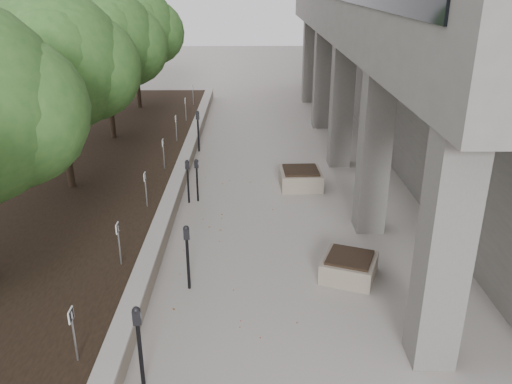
{
  "coord_description": "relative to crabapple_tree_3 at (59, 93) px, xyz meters",
  "views": [
    {
      "loc": [
        0.4,
        -6.18,
        6.0
      ],
      "look_at": [
        0.52,
        6.31,
        0.88
      ],
      "focal_mm": 36.83,
      "sensor_mm": 36.0,
      "label": 1
    }
  ],
  "objects": [
    {
      "name": "parking_meter_5",
      "position": [
        3.25,
        4.51,
        -2.35
      ],
      "size": [
        0.16,
        0.11,
        1.54
      ],
      "primitive_type": null,
      "rotation": [
        0.0,
        0.0,
        0.04
      ],
      "color": "black",
      "rests_on": "ground"
    },
    {
      "name": "parking_sign_7",
      "position": [
        2.45,
        7.5,
        -2.24
      ],
      "size": [
        0.04,
        0.22,
        0.96
      ],
      "primitive_type": null,
      "color": "black",
      "rests_on": "planting_bed"
    },
    {
      "name": "parking_sign_5",
      "position": [
        2.45,
        1.5,
        -2.24
      ],
      "size": [
        0.04,
        0.22,
        0.96
      ],
      "primitive_type": null,
      "color": "black",
      "rests_on": "planting_bed"
    },
    {
      "name": "planter_front",
      "position": [
        7.29,
        -4.4,
        -2.87
      ],
      "size": [
        1.4,
        1.4,
        0.51
      ],
      "primitive_type": null,
      "rotation": [
        0.0,
        0.0,
        -0.37
      ],
      "color": "gray",
      "rests_on": "ground"
    },
    {
      "name": "parking_meter_2",
      "position": [
        3.9,
        -4.81,
        -2.4
      ],
      "size": [
        0.16,
        0.13,
        1.45
      ],
      "primitive_type": null,
      "rotation": [
        0.0,
        0.0,
        0.17
      ],
      "color": "black",
      "rests_on": "ground"
    },
    {
      "name": "crabapple_tree_5",
      "position": [
        0.0,
        10.0,
        0.0
      ],
      "size": [
        4.6,
        4.0,
        5.44
      ],
      "primitive_type": null,
      "color": "#2D5C23",
      "rests_on": "planting_bed"
    },
    {
      "name": "crabapple_tree_4",
      "position": [
        0.0,
        5.0,
        0.0
      ],
      "size": [
        4.6,
        4.0,
        5.44
      ],
      "primitive_type": null,
      "color": "#2D5C23",
      "rests_on": "planting_bed"
    },
    {
      "name": "parking_sign_2",
      "position": [
        2.45,
        -7.5,
        -2.24
      ],
      "size": [
        0.04,
        0.22,
        0.96
      ],
      "primitive_type": null,
      "color": "black",
      "rests_on": "planting_bed"
    },
    {
      "name": "parking_sign_6",
      "position": [
        2.45,
        4.5,
        -2.24
      ],
      "size": [
        0.04,
        0.22,
        0.96
      ],
      "primitive_type": null,
      "color": "black",
      "rests_on": "planting_bed"
    },
    {
      "name": "planter_back",
      "position": [
        6.71,
        0.88,
        -2.83
      ],
      "size": [
        1.29,
        1.29,
        0.58
      ],
      "primitive_type": null,
      "rotation": [
        0.0,
        0.0,
        0.04
      ],
      "color": "gray",
      "rests_on": "ground"
    },
    {
      "name": "parking_meter_3",
      "position": [
        3.65,
        -0.2,
        -2.48
      ],
      "size": [
        0.14,
        0.12,
        1.28
      ],
      "primitive_type": null,
      "rotation": [
        0.0,
        0.0,
        -0.22
      ],
      "color": "black",
      "rests_on": "ground"
    },
    {
      "name": "crabapple_tree_3",
      "position": [
        0.0,
        0.0,
        0.0
      ],
      "size": [
        4.6,
        4.0,
        5.44
      ],
      "primitive_type": null,
      "color": "#2D5C23",
      "rests_on": "planting_bed"
    },
    {
      "name": "parking_meter_1",
      "position": [
        3.48,
        -7.63,
        -2.38
      ],
      "size": [
        0.16,
        0.12,
        1.49
      ],
      "primitive_type": null,
      "rotation": [
        0.0,
        0.0,
        0.13
      ],
      "color": "black",
      "rests_on": "ground"
    },
    {
      "name": "planting_bed",
      "position": [
        -0.7,
        1.0,
        -2.92
      ],
      "size": [
        7.0,
        26.0,
        0.4
      ],
      "primitive_type": "cube",
      "color": "black",
      "rests_on": "ground"
    },
    {
      "name": "retaining_wall",
      "position": [
        2.97,
        1.0,
        -2.87
      ],
      "size": [
        0.39,
        26.0,
        0.5
      ],
      "primitive_type": null,
      "color": "gray",
      "rests_on": "ground"
    },
    {
      "name": "parking_sign_8",
      "position": [
        2.45,
        10.5,
        -2.24
      ],
      "size": [
        0.04,
        0.22,
        0.96
      ],
      "primitive_type": null,
      "color": "black",
      "rests_on": "planting_bed"
    },
    {
      "name": "parking_sign_3",
      "position": [
        2.45,
        -4.5,
        -2.24
      ],
      "size": [
        0.04,
        0.22,
        0.96
      ],
      "primitive_type": null,
      "color": "black",
      "rests_on": "planting_bed"
    },
    {
      "name": "parking_sign_4",
      "position": [
        2.45,
        -1.5,
        -2.24
      ],
      "size": [
        0.04,
        0.22,
        0.96
      ],
      "primitive_type": null,
      "color": "black",
      "rests_on": "planting_bed"
    },
    {
      "name": "berry_scatter",
      "position": [
        4.7,
        -3.0,
        -3.11
      ],
      "size": [
        3.3,
        14.1,
        0.02
      ],
      "primitive_type": null,
      "color": "maroon",
      "rests_on": "ground"
    },
    {
      "name": "parking_meter_4",
      "position": [
        3.4,
        -0.32,
        -2.47
      ],
      "size": [
        0.15,
        0.13,
        1.3
      ],
      "primitive_type": null,
      "rotation": [
        0.0,
        0.0,
        0.34
      ],
      "color": "black",
      "rests_on": "ground"
    }
  ]
}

